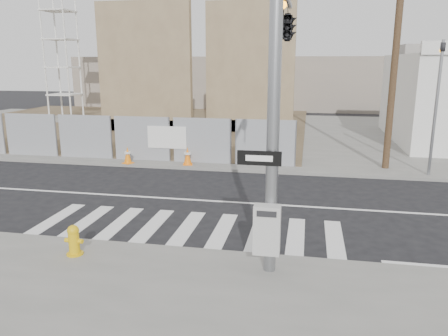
% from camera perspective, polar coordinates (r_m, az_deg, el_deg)
% --- Properties ---
extents(ground, '(100.00, 100.00, 0.00)m').
position_cam_1_polar(ground, '(14.60, -2.19, -4.30)').
color(ground, black).
rests_on(ground, ground).
extents(sidewalk_far, '(50.00, 20.00, 0.12)m').
position_cam_1_polar(sidewalk_far, '(28.05, 4.31, 4.53)').
color(sidewalk_far, slate).
rests_on(sidewalk_far, ground).
extents(signal_pole, '(0.96, 5.87, 7.00)m').
position_cam_1_polar(signal_pole, '(11.49, 7.78, 14.94)').
color(signal_pole, gray).
rests_on(signal_pole, sidewalk_near).
extents(far_signal_pole, '(0.16, 0.20, 5.60)m').
position_cam_1_polar(far_signal_pole, '(18.77, 26.16, 9.19)').
color(far_signal_pole, gray).
rests_on(far_signal_pole, sidewalk_far).
extents(chain_link_fence, '(24.60, 0.04, 2.00)m').
position_cam_1_polar(chain_link_fence, '(22.98, -24.28, 4.00)').
color(chain_link_fence, gray).
rests_on(chain_link_fence, sidewalk_far).
extents(concrete_wall_left, '(6.00, 1.30, 8.00)m').
position_cam_1_polar(concrete_wall_left, '(28.50, -10.18, 11.21)').
color(concrete_wall_left, '#796449').
rests_on(concrete_wall_left, sidewalk_far).
extents(concrete_wall_right, '(5.50, 1.30, 8.00)m').
position_cam_1_polar(concrete_wall_right, '(27.87, 3.42, 11.34)').
color(concrete_wall_right, '#796449').
rests_on(concrete_wall_right, sidewalk_far).
extents(utility_pole_right, '(1.60, 0.28, 10.00)m').
position_cam_1_polar(utility_pole_right, '(19.32, 21.59, 14.84)').
color(utility_pole_right, '#4D3824').
rests_on(utility_pole_right, sidewalk_far).
extents(fire_hydrant, '(0.45, 0.41, 0.73)m').
position_cam_1_polar(fire_hydrant, '(10.85, -19.02, -8.89)').
color(fire_hydrant, gold).
rests_on(fire_hydrant, sidewalk_near).
extents(traffic_cone_c, '(0.51, 0.51, 0.76)m').
position_cam_1_polar(traffic_cone_c, '(19.78, -12.48, 1.64)').
color(traffic_cone_c, orange).
rests_on(traffic_cone_c, sidewalk_far).
extents(traffic_cone_d, '(0.50, 0.50, 0.79)m').
position_cam_1_polar(traffic_cone_d, '(19.14, -4.79, 1.57)').
color(traffic_cone_d, orange).
rests_on(traffic_cone_d, sidewalk_far).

